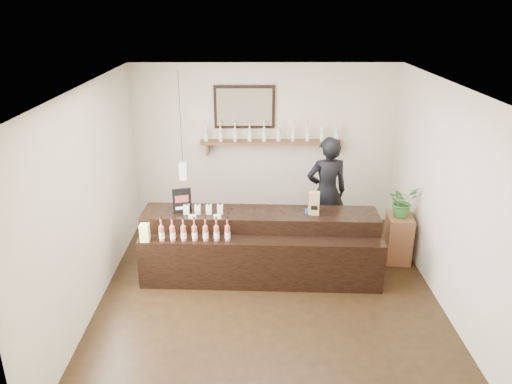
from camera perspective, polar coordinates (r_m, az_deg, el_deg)
name	(u,v)px	position (r m, az deg, el deg)	size (l,w,h in m)	color
ground	(269,296)	(6.90, 1.46, -11.77)	(5.00, 5.00, 0.00)	black
room_shell	(270,177)	(6.14, 1.61, 1.71)	(5.00, 5.00, 5.00)	beige
back_wall_decor	(256,127)	(8.40, -0.01, 7.43)	(2.66, 0.96, 1.69)	brown
counter	(259,247)	(7.17, 0.40, -6.33)	(3.37, 1.04, 1.09)	black
promo_sign	(182,201)	(7.06, -8.46, -1.00)	(0.26, 0.09, 0.36)	black
paper_bag	(314,203)	(7.00, 6.64, -1.28)	(0.16, 0.13, 0.33)	#936F47
tape_dispenser	(310,210)	(7.05, 6.24, -2.11)	(0.14, 0.08, 0.12)	#1954B3
side_cabinet	(398,238)	(7.92, 15.94, -5.06)	(0.42, 0.54, 0.72)	brown
potted_plant	(402,201)	(7.68, 16.38, -1.03)	(0.43, 0.37, 0.48)	#316E2C
shopkeeper	(327,185)	(7.91, 8.11, 0.76)	(0.74, 0.49, 2.04)	black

